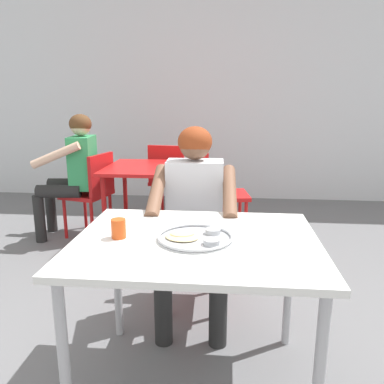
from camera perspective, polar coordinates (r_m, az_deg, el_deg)
back_wall at (r=5.24m, az=2.99°, el=17.71°), size 12.00×0.12×3.40m
table_foreground at (r=1.73m, az=0.59°, el=-9.32°), size 1.06×0.84×0.73m
thali_tray at (r=1.69m, az=0.50°, el=-6.64°), size 0.33×0.33×0.03m
drinking_cup at (r=1.73m, az=-10.74°, el=-5.20°), size 0.06×0.06×0.09m
chair_foreground at (r=2.58m, az=0.61°, el=-5.77°), size 0.41×0.43×0.82m
diner_foreground at (r=2.30m, az=0.30°, el=-2.35°), size 0.50×0.56×1.17m
table_background_red at (r=3.65m, az=-5.29°, el=2.50°), size 0.92×0.82×0.71m
chair_red_left at (r=3.87m, az=-14.29°, el=0.47°), size 0.47×0.49×0.82m
chair_red_right at (r=3.66m, az=3.66°, el=0.48°), size 0.48×0.45×0.86m
chair_red_far at (r=4.29m, az=-3.34°, el=2.24°), size 0.47×0.48×0.84m
patron_background at (r=3.85m, az=-17.03°, el=3.80°), size 0.58×0.53×1.19m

